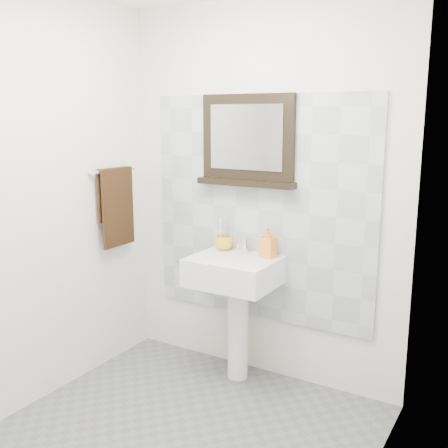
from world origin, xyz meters
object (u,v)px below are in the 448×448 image
(pedestal_sink, at_px, (235,284))
(framed_mirror, at_px, (248,143))
(toothbrush_cup, at_px, (224,243))
(hand_towel, at_px, (116,201))
(soap_dispenser, at_px, (268,242))

(pedestal_sink, distance_m, framed_mirror, 0.93)
(toothbrush_cup, bearing_deg, hand_towel, -158.74)
(toothbrush_cup, distance_m, hand_towel, 0.81)
(framed_mirror, bearing_deg, soap_dispenser, -18.93)
(hand_towel, bearing_deg, soap_dispenser, 14.10)
(toothbrush_cup, bearing_deg, framed_mirror, 20.00)
(pedestal_sink, bearing_deg, toothbrush_cup, 140.85)
(toothbrush_cup, height_order, soap_dispenser, soap_dispenser)
(soap_dispenser, bearing_deg, pedestal_sink, -141.14)
(toothbrush_cup, relative_size, hand_towel, 0.22)
(toothbrush_cup, height_order, framed_mirror, framed_mirror)
(toothbrush_cup, relative_size, framed_mirror, 0.18)
(pedestal_sink, height_order, soap_dispenser, soap_dispenser)
(hand_towel, bearing_deg, pedestal_sink, 9.40)
(soap_dispenser, distance_m, framed_mirror, 0.66)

